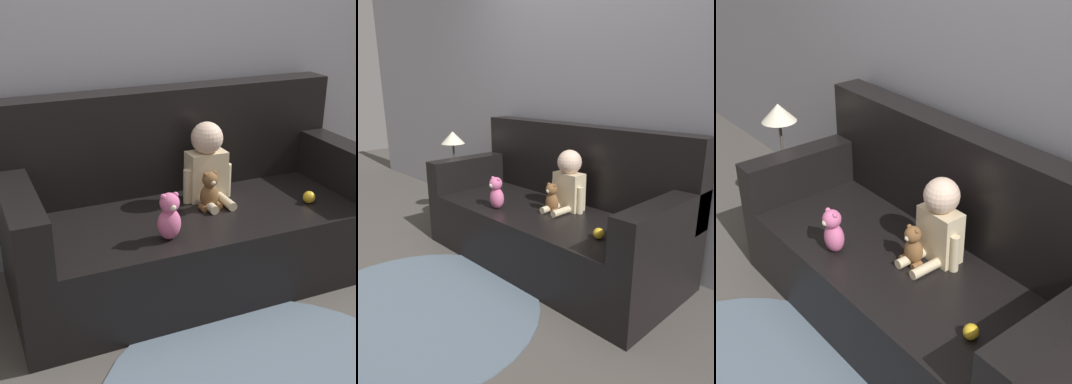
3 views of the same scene
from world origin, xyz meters
The scene contains 8 objects.
ground_plane centered at (0.00, 0.00, 0.00)m, with size 12.00×12.00×0.00m, color #4C4742.
wall_back centered at (0.00, 0.52, 1.30)m, with size 8.00×0.05×2.60m.
couch centered at (0.00, 0.07, 0.35)m, with size 1.99×0.87×1.02m.
person_baby centered at (0.11, 0.10, 0.64)m, with size 0.29×0.31×0.44m.
teddy_bear_brown centered at (0.07, -0.03, 0.53)m, with size 0.12×0.10×0.21m.
plush_toy_side centered at (-0.26, -0.27, 0.55)m, with size 0.12×0.11×0.24m.
toy_ball centered at (0.60, -0.18, 0.46)m, with size 0.07×0.07×0.07m.
side_table centered at (-1.24, -0.01, 0.67)m, with size 0.31×0.31×0.89m.
Camera 3 is at (1.66, -1.45, 2.00)m, focal length 50.00 mm.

